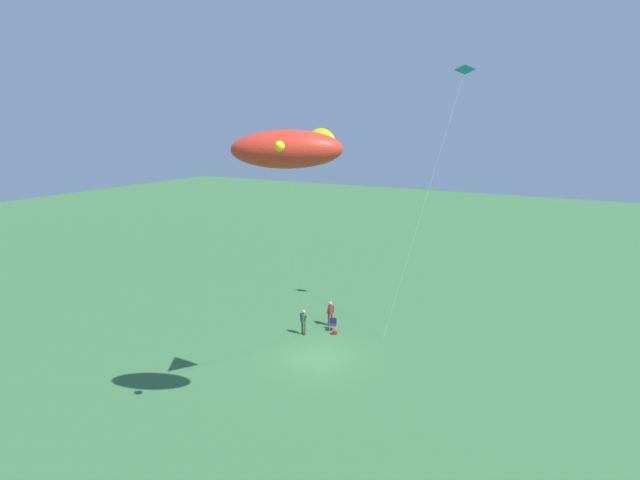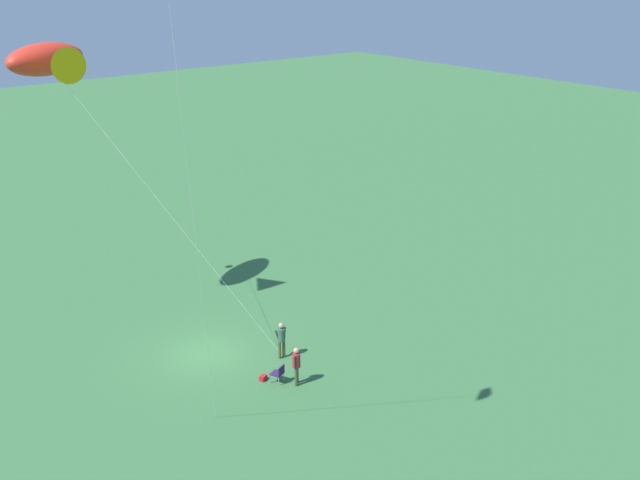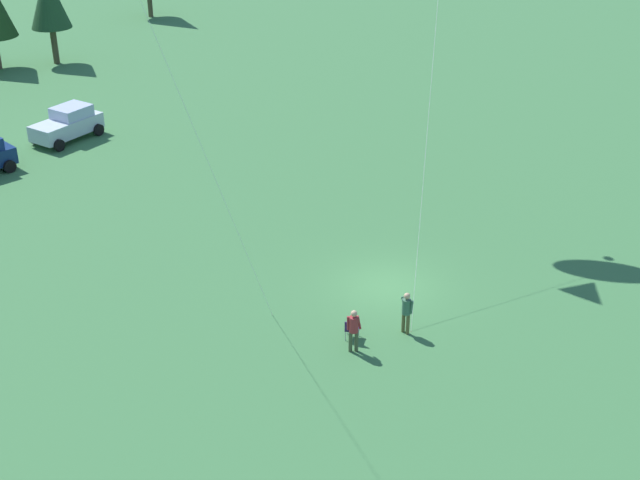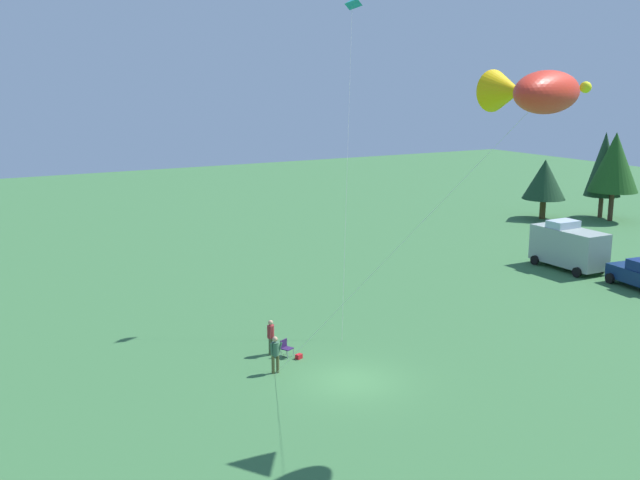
{
  "view_description": "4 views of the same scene",
  "coord_description": "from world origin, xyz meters",
  "views": [
    {
      "loc": [
        23.94,
        13.26,
        13.56
      ],
      "look_at": [
        -4.85,
        -2.61,
        5.94
      ],
      "focal_mm": 28.0,
      "sensor_mm": 36.0,
      "label": 1
    },
    {
      "loc": [
        -26.66,
        14.69,
        17.08
      ],
      "look_at": [
        -4.72,
        -2.93,
        6.28
      ],
      "focal_mm": 42.0,
      "sensor_mm": 36.0,
      "label": 2
    },
    {
      "loc": [
        -26.82,
        -17.48,
        18.62
      ],
      "look_at": [
        -3.55,
        0.73,
        3.37
      ],
      "focal_mm": 50.0,
      "sensor_mm": 36.0,
      "label": 3
    },
    {
      "loc": [
        26.35,
        -16.32,
        13.14
      ],
      "look_at": [
        -3.22,
        0.22,
        5.75
      ],
      "focal_mm": 42.0,
      "sensor_mm": 36.0,
      "label": 4
    }
  ],
  "objects": [
    {
      "name": "kite_large_fish",
      "position": [
        7.25,
        2.87,
        12.65
      ],
      "size": [
        11.69,
        7.88,
        13.42
      ],
      "color": "red",
      "rests_on": "ground"
    },
    {
      "name": "person_spectator",
      "position": [
        -4.67,
        -1.69,
        1.02
      ],
      "size": [
        0.52,
        0.49,
        1.74
      ],
      "rotation": [
        0.0,
        0.0,
        7.07
      ],
      "color": "#404D31",
      "rests_on": "ground"
    },
    {
      "name": "folding_chair",
      "position": [
        -4.09,
        -1.19,
        0.49
      ],
      "size": [
        0.63,
        0.63,
        0.82
      ],
      "rotation": [
        0.0,
        0.0,
        6.7
      ],
      "color": "#301D4D",
      "rests_on": "ground"
    },
    {
      "name": "ground_plane",
      "position": [
        0.0,
        0.0,
        0.0
      ],
      "size": [
        160.0,
        160.0,
        0.0
      ],
      "primitive_type": "plane",
      "color": "#386C3B"
    },
    {
      "name": "backpack_on_grass",
      "position": [
        -3.51,
        -0.78,
        0.11
      ],
      "size": [
        0.32,
        0.38,
        0.22
      ],
      "primitive_type": "cube",
      "rotation": [
        0.0,
        0.0,
        5.09
      ],
      "color": "red",
      "rests_on": "ground"
    },
    {
      "name": "person_kite_flyer",
      "position": [
        -2.46,
        -2.53,
        1.02
      ],
      "size": [
        0.38,
        0.59,
        1.74
      ],
      "rotation": [
        0.0,
        0.0,
        6.15
      ],
      "color": "brown",
      "rests_on": "ground"
    },
    {
      "name": "kite_delta_teal",
      "position": [
        -9.09,
        5.37,
        16.86
      ],
      "size": [
        4.95,
        3.67,
        17.29
      ],
      "color": "teal",
      "rests_on": "ground"
    }
  ]
}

